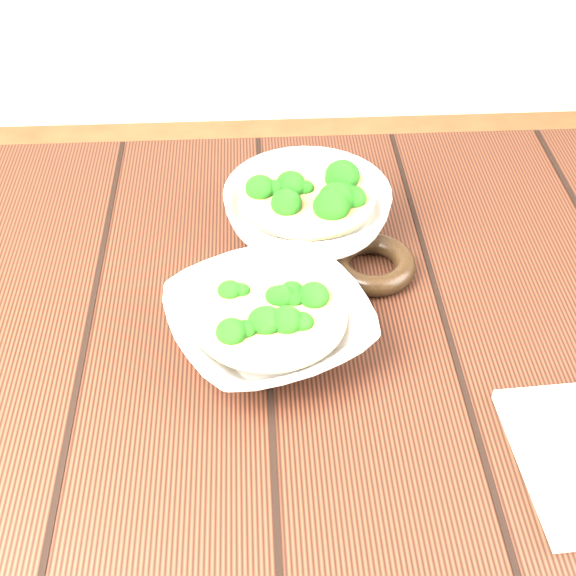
{
  "coord_description": "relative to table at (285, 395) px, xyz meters",
  "views": [
    {
      "loc": [
        -0.03,
        -0.64,
        1.38
      ],
      "look_at": [
        0.0,
        0.01,
        0.8
      ],
      "focal_mm": 50.0,
      "sensor_mm": 36.0,
      "label": 1
    }
  ],
  "objects": [
    {
      "name": "table",
      "position": [
        0.0,
        0.0,
        0.0
      ],
      "size": [
        1.2,
        0.8,
        0.75
      ],
      "color": "#34190E",
      "rests_on": "ground"
    },
    {
      "name": "soup_bowl_front",
      "position": [
        -0.02,
        -0.02,
        0.15
      ],
      "size": [
        0.27,
        0.27,
        0.06
      ],
      "color": "silver",
      "rests_on": "table"
    },
    {
      "name": "soup_bowl_back",
      "position": [
        0.04,
        0.17,
        0.16
      ],
      "size": [
        0.21,
        0.21,
        0.08
      ],
      "color": "silver",
      "rests_on": "table"
    },
    {
      "name": "trivet",
      "position": [
        0.11,
        0.08,
        0.13
      ],
      "size": [
        0.11,
        0.11,
        0.03
      ],
      "primitive_type": "torus",
      "rotation": [
        0.0,
        0.0,
        -0.01
      ],
      "color": "black",
      "rests_on": "table"
    }
  ]
}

